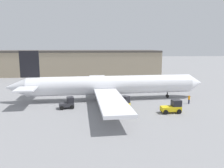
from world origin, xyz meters
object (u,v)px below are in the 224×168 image
at_px(ground_crew_worker, 189,99).
at_px(baggage_tug, 173,107).
at_px(belt_loader_truck, 123,104).
at_px(airplane, 108,85).
at_px(pushback_tug, 68,103).

bearing_deg(ground_crew_worker, baggage_tug, 151.85).
distance_m(baggage_tug, belt_loader_truck, 8.51).
relative_size(airplane, ground_crew_worker, 23.65).
relative_size(airplane, belt_loader_truck, 13.16).
bearing_deg(pushback_tug, belt_loader_truck, -26.36).
bearing_deg(pushback_tug, ground_crew_worker, -10.42).
distance_m(airplane, belt_loader_truck, 8.74).
bearing_deg(ground_crew_worker, airplane, 89.48).
height_order(ground_crew_worker, belt_loader_truck, belt_loader_truck).
xyz_separation_m(belt_loader_truck, pushback_tug, (-10.02, 2.37, -0.22)).
bearing_deg(belt_loader_truck, baggage_tug, -57.38).
bearing_deg(ground_crew_worker, pushback_tug, 108.81).
xyz_separation_m(baggage_tug, pushback_tug, (-18.26, 4.49, -0.10)).
distance_m(airplane, pushback_tug, 10.00).
height_order(baggage_tug, pushback_tug, baggage_tug).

